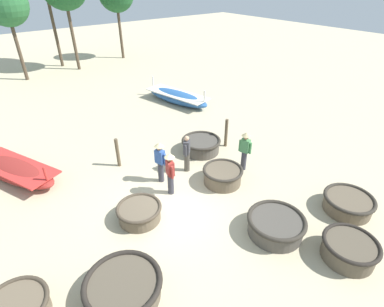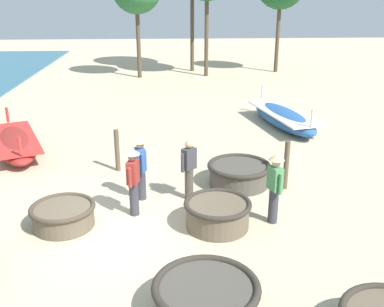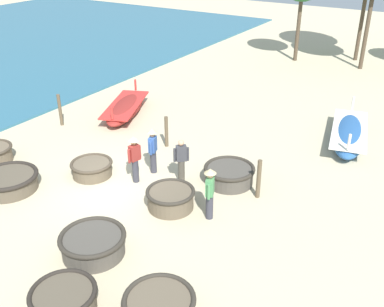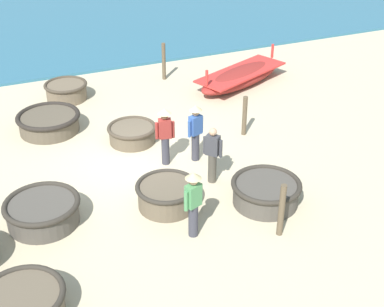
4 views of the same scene
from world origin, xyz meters
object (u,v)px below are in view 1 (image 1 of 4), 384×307
coracle_center (201,145)px  fisherman_crouching (245,149)px  mooring_post_inland (226,133)px  tree_left_mid (6,5)px  coracle_upturned (348,203)px  fisherman_by_coracle (187,153)px  coracle_weathered (139,212)px  coracle_nearest (349,249)px  coracle_far_right (276,225)px  long_boat_green_hull (16,170)px  fisherman_hauling (170,171)px  mooring_post_mid_beach (118,153)px  coracle_front_left (223,175)px  fisherman_standing_left (160,160)px  coracle_front_right (123,287)px  long_boat_red_hull (177,97)px

coracle_center → fisherman_crouching: size_ratio=1.04×
mooring_post_inland → tree_left_mid: size_ratio=0.21×
coracle_upturned → fisherman_by_coracle: fisherman_by_coracle is taller
coracle_weathered → coracle_nearest: (3.81, -4.95, 0.06)m
coracle_far_right → long_boat_green_hull: size_ratio=0.42×
coracle_nearest → mooring_post_inland: size_ratio=1.14×
fisherman_hauling → mooring_post_mid_beach: (-0.67, 2.80, -0.33)m
coracle_upturned → long_boat_green_hull: long_boat_green_hull is taller
coracle_front_left → fisherman_standing_left: (-1.77, 1.52, 0.62)m
fisherman_standing_left → fisherman_by_coracle: bearing=-2.2°
fisherman_hauling → fisherman_by_coracle: 1.55m
long_boat_green_hull → mooring_post_inland: 8.72m
coracle_front_right → mooring_post_inland: mooring_post_inland is taller
coracle_front_left → tree_left_mid: (-2.73, 18.21, 4.68)m
coracle_upturned → tree_left_mid: size_ratio=0.25×
mooring_post_inland → tree_left_mid: 17.49m
coracle_upturned → fisherman_standing_left: fisherman_standing_left is taller
coracle_upturned → mooring_post_mid_beach: 8.66m
fisherman_hauling → mooring_post_mid_beach: size_ratio=1.33×
long_boat_green_hull → mooring_post_inland: mooring_post_inland is taller
coracle_front_right → coracle_center: size_ratio=1.12×
long_boat_red_hull → coracle_front_right: bearing=-131.6°
fisherman_hauling → tree_left_mid: tree_left_mid is taller
fisherman_hauling → long_boat_red_hull: bearing=52.8°
coracle_far_right → fisherman_crouching: (1.79, 3.04, 0.62)m
coracle_upturned → long_boat_green_hull: size_ratio=0.39×
mooring_post_inland → coracle_far_right: bearing=-117.5°
coracle_front_left → coracle_weathered: bearing=176.5°
coracle_nearest → long_boat_green_hull: (-6.42, 9.94, -0.02)m
mooring_post_mid_beach → tree_left_mid: size_ratio=0.19×
coracle_front_left → coracle_weathered: (-3.46, 0.21, -0.06)m
tree_left_mid → coracle_far_right: bearing=-84.0°
fisherman_by_coracle → tree_left_mid: bearing=97.4°
coracle_weathered → fisherman_crouching: 4.79m
mooring_post_inland → fisherman_hauling: bearing=-162.0°
coracle_front_left → coracle_front_right: coracle_front_left is taller
fisherman_standing_left → fisherman_crouching: bearing=-24.3°
fisherman_by_coracle → fisherman_hauling: bearing=-149.1°
long_boat_red_hull → long_boat_green_hull: 9.78m
coracle_front_right → coracle_nearest: 6.14m
coracle_upturned → coracle_front_right: coracle_front_right is taller
fisherman_hauling → coracle_upturned: bearing=-46.8°
coracle_upturned → long_boat_red_hull: size_ratio=0.35×
coracle_front_left → coracle_center: size_ratio=0.88×
mooring_post_mid_beach → fisherman_by_coracle: bearing=-45.0°
coracle_center → fisherman_hauling: fisherman_hauling is taller
long_boat_red_hull → fisherman_by_coracle: 7.36m
coracle_front_left → mooring_post_mid_beach: 4.33m
coracle_front_left → coracle_nearest: size_ratio=1.00×
coracle_front_left → fisherman_crouching: size_ratio=0.91×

